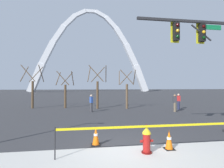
# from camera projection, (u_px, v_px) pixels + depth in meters

# --- Properties ---
(ground_plane) EXTENTS (240.00, 240.00, 0.00)m
(ground_plane) POSITION_uv_depth(u_px,v_px,m) (126.00, 147.00, 6.56)
(ground_plane) COLOR #333335
(fire_hydrant) EXTENTS (0.46, 0.48, 0.99)m
(fire_hydrant) POSITION_uv_depth(u_px,v_px,m) (147.00, 140.00, 5.97)
(fire_hydrant) COLOR #5E0F0D
(fire_hydrant) RESTS_ON ground
(caution_tape_barrier) EXTENTS (6.54, 0.08, 1.04)m
(caution_tape_barrier) POSITION_uv_depth(u_px,v_px,m) (152.00, 133.00, 5.91)
(caution_tape_barrier) COLOR #232326
(caution_tape_barrier) RESTS_ON ground
(traffic_cone_by_hydrant) EXTENTS (0.36, 0.36, 0.73)m
(traffic_cone_by_hydrant) POSITION_uv_depth(u_px,v_px,m) (96.00, 136.00, 6.78)
(traffic_cone_by_hydrant) COLOR black
(traffic_cone_by_hydrant) RESTS_ON ground
(traffic_cone_mid_sidewalk) EXTENTS (0.36, 0.36, 0.73)m
(traffic_cone_mid_sidewalk) POSITION_uv_depth(u_px,v_px,m) (169.00, 140.00, 6.31)
(traffic_cone_mid_sidewalk) COLOR black
(traffic_cone_mid_sidewalk) RESTS_ON ground
(traffic_signal_gantry) EXTENTS (5.02, 0.44, 6.00)m
(traffic_signal_gantry) POSITION_uv_depth(u_px,v_px,m) (207.00, 52.00, 8.61)
(traffic_signal_gantry) COLOR #232326
(traffic_signal_gantry) RESTS_ON ground
(monument_arch) EXTENTS (51.78, 2.64, 36.32)m
(monument_arch) POSITION_uv_depth(u_px,v_px,m) (91.00, 55.00, 73.95)
(monument_arch) COLOR silver
(monument_arch) RESTS_ON ground
(tree_far_left) EXTENTS (2.09, 2.10, 4.55)m
(tree_far_left) POSITION_uv_depth(u_px,v_px,m) (33.00, 89.00, 18.08)
(tree_far_left) COLOR brown
(tree_far_left) RESTS_ON ground
(tree_left_mid) EXTENTS (1.83, 1.84, 3.95)m
(tree_left_mid) POSITION_uv_depth(u_px,v_px,m) (65.00, 92.00, 18.45)
(tree_left_mid) COLOR brown
(tree_left_mid) RESTS_ON ground
(tree_center_left) EXTENTS (2.07, 2.08, 4.50)m
(tree_center_left) POSITION_uv_depth(u_px,v_px,m) (97.00, 90.00, 17.91)
(tree_center_left) COLOR brown
(tree_center_left) RESTS_ON ground
(tree_center_right) EXTENTS (1.87, 1.88, 4.04)m
(tree_center_right) POSITION_uv_depth(u_px,v_px,m) (127.00, 91.00, 17.90)
(tree_center_right) COLOR brown
(tree_center_right) RESTS_ON ground
(pedestrian_walking_left) EXTENTS (0.33, 0.39, 1.59)m
(pedestrian_walking_left) POSITION_uv_depth(u_px,v_px,m) (91.00, 103.00, 15.45)
(pedestrian_walking_left) COLOR #38383D
(pedestrian_walking_left) RESTS_ON ground
(pedestrian_standing_center) EXTENTS (0.39, 0.30, 1.59)m
(pedestrian_standing_center) POSITION_uv_depth(u_px,v_px,m) (179.00, 101.00, 17.21)
(pedestrian_standing_center) COLOR #232847
(pedestrian_standing_center) RESTS_ON ground
(pedestrian_walking_right) EXTENTS (0.38, 0.28, 1.59)m
(pedestrian_walking_right) POSITION_uv_depth(u_px,v_px,m) (175.00, 103.00, 15.61)
(pedestrian_walking_right) COLOR brown
(pedestrian_walking_right) RESTS_ON ground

